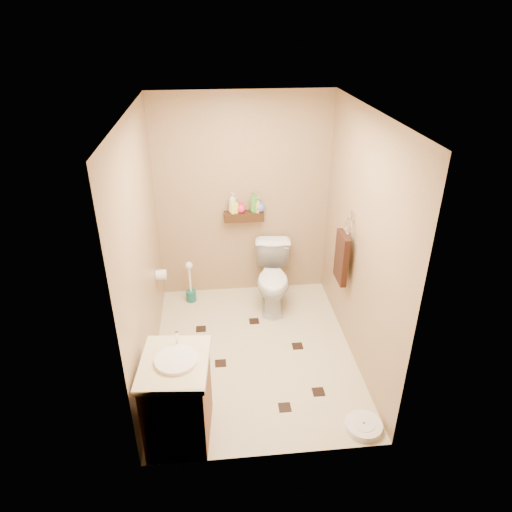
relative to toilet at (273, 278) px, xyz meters
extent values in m
plane|color=beige|center=(-0.31, -0.83, -0.37)|extent=(2.50, 2.50, 0.00)
cube|color=#9F825B|center=(-0.31, 0.42, 0.83)|extent=(2.00, 0.04, 2.40)
cube|color=#9F825B|center=(-0.31, -2.08, 0.83)|extent=(2.00, 0.04, 2.40)
cube|color=#9F825B|center=(-1.31, -0.83, 0.83)|extent=(0.04, 2.50, 2.40)
cube|color=#9F825B|center=(0.69, -0.83, 0.83)|extent=(0.04, 2.50, 2.40)
cube|color=white|center=(-0.31, -0.83, 2.03)|extent=(2.00, 2.50, 0.02)
cube|color=#39230F|center=(-0.31, 0.34, 0.65)|extent=(0.46, 0.14, 0.10)
cube|color=black|center=(-0.66, -0.97, -0.37)|extent=(0.11, 0.11, 0.01)
cube|color=black|center=(0.16, -0.79, -0.37)|extent=(0.11, 0.11, 0.01)
cube|color=black|center=(-0.11, -1.61, -0.37)|extent=(0.11, 0.11, 0.01)
cube|color=black|center=(-0.85, -0.39, -0.37)|extent=(0.11, 0.11, 0.01)
cube|color=black|center=(0.23, -1.45, -0.37)|extent=(0.11, 0.11, 0.01)
cube|color=black|center=(-0.25, -0.31, -0.37)|extent=(0.11, 0.11, 0.01)
imported|color=white|center=(0.00, 0.00, 0.00)|extent=(0.49, 0.77, 0.74)
cube|color=brown|center=(-1.01, -1.78, -0.01)|extent=(0.53, 0.63, 0.72)
cube|color=beige|center=(-1.01, -1.78, 0.37)|extent=(0.57, 0.67, 0.05)
cylinder|color=white|center=(-0.99, -1.78, 0.40)|extent=(0.33, 0.33, 0.05)
cylinder|color=silver|center=(-0.99, -1.58, 0.46)|extent=(0.03, 0.03, 0.11)
cylinder|color=white|center=(0.51, -1.90, -0.34)|extent=(0.41, 0.41, 0.06)
cylinder|color=white|center=(0.51, -1.90, -0.31)|extent=(0.19, 0.19, 0.01)
cylinder|color=#175F53|center=(-0.97, 0.20, -0.30)|extent=(0.12, 0.12, 0.13)
cylinder|color=white|center=(-0.97, 0.20, -0.06)|extent=(0.02, 0.02, 0.38)
sphere|color=white|center=(-0.97, 0.20, 0.12)|extent=(0.09, 0.09, 0.09)
cube|color=silver|center=(0.68, -0.58, 1.01)|extent=(0.03, 0.06, 0.08)
torus|color=silver|center=(0.64, -0.58, 0.89)|extent=(0.02, 0.19, 0.19)
cube|color=#371910|center=(0.60, -0.58, 0.55)|extent=(0.06, 0.30, 0.52)
cylinder|color=white|center=(-1.25, -0.18, 0.23)|extent=(0.11, 0.11, 0.11)
cylinder|color=silver|center=(-1.29, -0.18, 0.29)|extent=(0.04, 0.02, 0.02)
imported|color=silver|center=(-0.43, 0.34, 0.82)|extent=(0.13, 0.13, 0.24)
imported|color=#EEF533|center=(-0.42, 0.34, 0.79)|extent=(0.11, 0.11, 0.18)
imported|color=#F61C4B|center=(-0.34, 0.34, 0.77)|extent=(0.14, 0.14, 0.13)
imported|color=#419230|center=(-0.19, 0.34, 0.82)|extent=(0.11, 0.11, 0.24)
imported|color=#EFC54F|center=(-0.15, 0.34, 0.79)|extent=(0.11, 0.11, 0.17)
imported|color=#5069C9|center=(-0.12, 0.34, 0.77)|extent=(0.13, 0.13, 0.15)
camera|label=1|loc=(-0.66, -4.49, 2.72)|focal=32.00mm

